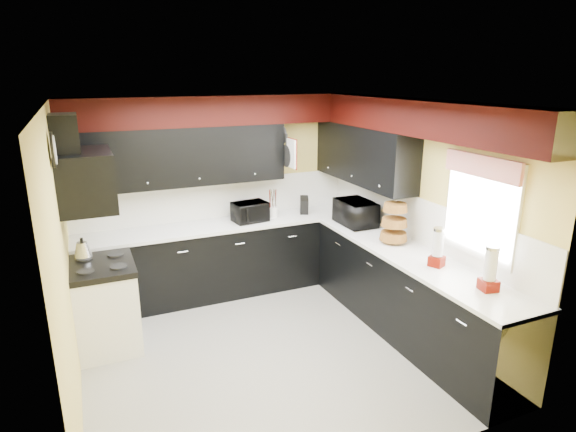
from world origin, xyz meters
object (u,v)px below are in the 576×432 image
(toaster_oven, at_px, (250,212))
(microwave, at_px, (356,213))
(knife_block, at_px, (304,205))
(utensil_crock, at_px, (273,212))
(kettle, at_px, (83,250))

(toaster_oven, xyz_separation_m, microwave, (1.15, -0.66, 0.03))
(microwave, height_order, knife_block, microwave)
(microwave, distance_m, utensil_crock, 1.09)
(toaster_oven, relative_size, utensil_crock, 2.99)
(microwave, relative_size, kettle, 2.93)
(utensil_crock, height_order, knife_block, knife_block)
(microwave, xyz_separation_m, kettle, (-3.14, 0.20, -0.09))
(kettle, bearing_deg, microwave, -3.64)
(toaster_oven, bearing_deg, kettle, -173.85)
(toaster_oven, xyz_separation_m, utensil_crock, (0.33, 0.05, -0.05))
(knife_block, distance_m, kettle, 2.80)
(microwave, xyz_separation_m, knife_block, (-0.39, 0.68, -0.03))
(utensil_crock, xyz_separation_m, kettle, (-2.32, -0.51, -0.01))
(microwave, xyz_separation_m, utensil_crock, (-0.83, 0.71, -0.08))
(utensil_crock, distance_m, knife_block, 0.44)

